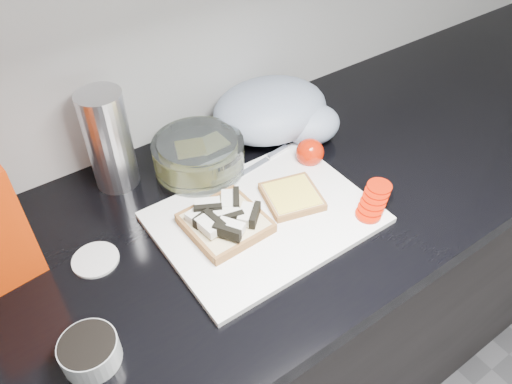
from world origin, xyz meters
TOP-DOWN VIEW (x-y plane):
  - base_cabinet at (0.00, 1.20)m, footprint 3.50×0.60m
  - countertop at (0.00, 1.20)m, footprint 3.50×0.64m
  - cutting_board at (0.04, 1.15)m, footprint 0.40×0.30m
  - bread_left at (-0.04, 1.17)m, footprint 0.15×0.15m
  - bread_right at (0.11, 1.16)m, footprint 0.13×0.13m
  - tomato_slices at (0.23, 1.05)m, footprint 0.12×0.09m
  - knife at (0.14, 1.28)m, footprint 0.18×0.04m
  - seed_tub at (-0.34, 1.06)m, footprint 0.09×0.09m
  - tub_lid at (-0.26, 1.24)m, footprint 0.10×0.10m
  - glass_bowl at (0.01, 1.35)m, footprint 0.19×0.19m
  - steel_canister at (-0.14, 1.42)m, footprint 0.09×0.09m
  - grocery_bag at (0.23, 1.37)m, footprint 0.29×0.26m
  - whole_tomatoes at (0.22, 1.23)m, footprint 0.06×0.06m

SIDE VIEW (x-z plane):
  - base_cabinet at x=0.00m, z-range 0.00..0.86m
  - countertop at x=0.00m, z-range 0.86..0.90m
  - tub_lid at x=-0.26m, z-range 0.90..0.91m
  - cutting_board at x=0.04m, z-range 0.90..0.91m
  - knife at x=0.14m, z-range 0.91..0.92m
  - bread_right at x=0.11m, z-range 0.91..0.93m
  - tomato_slices at x=0.23m, z-range 0.91..0.94m
  - seed_tub at x=-0.34m, z-range 0.90..0.95m
  - bread_left at x=-0.04m, z-range 0.90..0.95m
  - whole_tomatoes at x=0.22m, z-range 0.90..0.96m
  - glass_bowl at x=0.01m, z-range 0.90..0.98m
  - grocery_bag at x=0.23m, z-range 0.90..1.02m
  - steel_canister at x=-0.14m, z-range 0.90..1.11m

